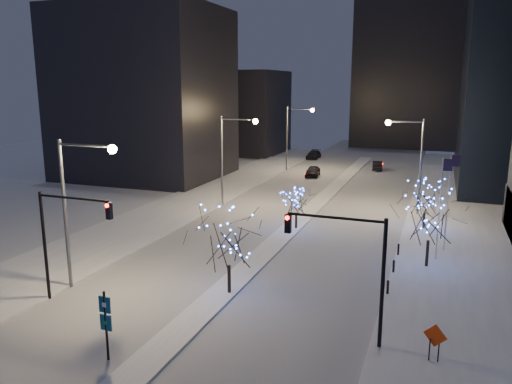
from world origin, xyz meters
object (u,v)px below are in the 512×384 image
at_px(car_near, 313,171).
at_px(car_far, 314,155).
at_px(car_mid, 377,165).
at_px(holiday_tree_median_near, 229,239).
at_px(street_lamp_east, 412,154).
at_px(traffic_signal_west, 63,230).
at_px(holiday_tree_median_far, 296,201).
at_px(construction_sign, 435,339).
at_px(street_lamp_w_near, 77,194).
at_px(traffic_signal_east, 352,258).
at_px(holiday_tree_plaza_near, 430,219).
at_px(street_lamp_w_far, 294,130).
at_px(wayfinding_sign, 106,318).
at_px(holiday_tree_plaza_far, 425,198).
at_px(street_lamp_w_mid, 230,149).

bearing_deg(car_near, car_far, 98.48).
xyz_separation_m(car_mid, holiday_tree_median_near, (-3.00, -53.00, 3.05)).
relative_size(street_lamp_east, holiday_tree_median_near, 1.74).
distance_m(traffic_signal_west, holiday_tree_median_far, 22.48).
bearing_deg(construction_sign, car_mid, 118.56).
distance_m(traffic_signal_west, holiday_tree_median_near, 10.12).
height_order(street_lamp_w_near, traffic_signal_east, street_lamp_w_near).
bearing_deg(holiday_tree_plaza_near, car_near, 116.82).
distance_m(street_lamp_w_near, street_lamp_w_far, 50.00).
bearing_deg(holiday_tree_median_near, wayfinding_sign, -104.86).
distance_m(car_near, holiday_tree_median_far, 28.13).
distance_m(traffic_signal_west, car_near, 48.39).
distance_m(street_lamp_w_near, construction_sign, 22.74).
bearing_deg(car_near, construction_sign, -74.38).
bearing_deg(car_near, holiday_tree_plaza_far, -59.67).
relative_size(street_lamp_w_far, car_near, 2.16).
relative_size(street_lamp_east, holiday_tree_median_far, 2.53).
xyz_separation_m(car_far, construction_sign, (22.15, -65.37, 0.57)).
height_order(car_mid, holiday_tree_plaza_near, holiday_tree_plaza_near).
distance_m(wayfinding_sign, construction_sign, 16.05).
bearing_deg(car_near, street_lamp_east, -55.64).
relative_size(traffic_signal_west, car_near, 1.51).
height_order(traffic_signal_west, car_near, traffic_signal_west).
xyz_separation_m(street_lamp_east, holiday_tree_median_near, (-9.58, -25.37, -2.68)).
relative_size(traffic_signal_east, holiday_tree_plaza_near, 1.20).
distance_m(traffic_signal_west, construction_sign, 21.87).
bearing_deg(street_lamp_w_far, traffic_signal_west, -89.45).
bearing_deg(street_lamp_w_near, holiday_tree_median_near, 15.56).
bearing_deg(wayfinding_sign, street_lamp_w_mid, 105.30).
xyz_separation_m(street_lamp_w_far, street_lamp_east, (19.02, -22.00, -0.05)).
height_order(street_lamp_w_mid, traffic_signal_east, street_lamp_w_mid).
relative_size(traffic_signal_east, car_mid, 1.60).
xyz_separation_m(car_mid, construction_sign, (9.65, -57.14, 0.61)).
xyz_separation_m(street_lamp_east, wayfinding_sign, (-12.07, -34.76, -4.21)).
height_order(car_near, construction_sign, construction_sign).
bearing_deg(street_lamp_w_mid, traffic_signal_east, -55.49).
height_order(holiday_tree_median_near, construction_sign, holiday_tree_median_near).
height_order(traffic_signal_west, holiday_tree_median_far, traffic_signal_west).
relative_size(street_lamp_east, construction_sign, 5.11).
relative_size(holiday_tree_median_far, construction_sign, 2.02).
relative_size(traffic_signal_east, car_near, 1.51).
bearing_deg(holiday_tree_median_near, construction_sign, -18.14).
xyz_separation_m(car_mid, wayfinding_sign, (-5.49, -62.39, 1.52)).
distance_m(street_lamp_w_far, traffic_signal_east, 54.07).
distance_m(street_lamp_w_near, traffic_signal_west, 2.70).
bearing_deg(holiday_tree_median_far, construction_sign, -57.73).
height_order(holiday_tree_median_far, holiday_tree_plaza_near, holiday_tree_plaza_near).
bearing_deg(street_lamp_w_near, wayfinding_sign, -44.22).
xyz_separation_m(car_near, car_mid, (8.25, 9.54, -0.07)).
relative_size(street_lamp_w_far, construction_sign, 5.11).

